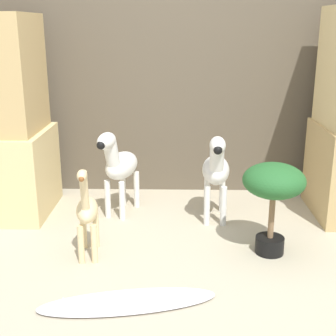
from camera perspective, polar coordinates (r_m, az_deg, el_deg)
name	(u,v)px	position (r m, az deg, el deg)	size (l,w,h in m)	color
ground_plane	(182,271)	(2.79, 1.76, -12.44)	(14.00, 14.00, 0.00)	#B2A88E
wall_back	(182,60)	(3.88, 1.73, 13.03)	(6.40, 0.08, 2.20)	brown
rock_pillar_left	(2,125)	(3.63, -19.57, 5.00)	(0.64, 0.69, 1.45)	#DBC184
zebra_right	(216,169)	(3.34, 5.87, -0.10)	(0.21, 0.53, 0.67)	silver
zebra_left	(119,164)	(3.45, -6.00, 0.46)	(0.31, 0.53, 0.67)	silver
giraffe_figurine	(87,212)	(2.86, -9.83, -5.32)	(0.16, 0.43, 0.62)	beige
potted_palm_front	(274,188)	(2.89, 12.75, -2.36)	(0.38, 0.38, 0.58)	black
surfboard	(125,302)	(2.50, -5.22, -15.92)	(0.95, 0.40, 0.07)	silver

